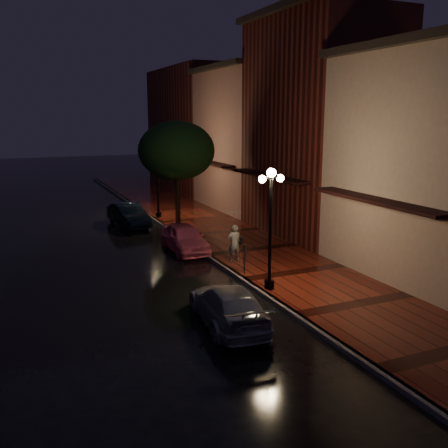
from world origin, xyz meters
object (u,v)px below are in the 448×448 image
woman_with_umbrella (234,228)px  parking_meter (245,256)px  streetlamp_near (270,221)px  silver_car (228,305)px  navy_car (128,215)px  street_tree (177,153)px  pink_car (185,238)px  streetlamp_far (157,177)px

woman_with_umbrella → parking_meter: size_ratio=1.92×
woman_with_umbrella → parking_meter: woman_with_umbrella is taller
streetlamp_near → silver_car: streetlamp_near is taller
streetlamp_near → navy_car: (-2.11, 12.85, -1.95)m
navy_car → silver_car: navy_car is taller
woman_with_umbrella → navy_car: bearing=-65.4°
navy_car → woman_with_umbrella: bearing=-82.5°
street_tree → pink_car: street_tree is taller
silver_car → parking_meter: 4.57m
streetlamp_far → silver_car: size_ratio=1.04×
streetlamp_near → woman_with_umbrella: (0.25, 3.52, -0.98)m
streetlamp_far → parking_meter: streetlamp_far is taller
silver_car → pink_car: bearing=-94.0°
streetlamp_near → street_tree: (0.26, 10.99, 1.64)m
streetlamp_far → silver_car: streetlamp_far is taller
streetlamp_near → street_tree: 11.12m
silver_car → woman_with_umbrella: bearing=-110.2°
woman_with_umbrella → parking_meter: 1.84m
streetlamp_far → street_tree: size_ratio=0.74×
streetlamp_near → woman_with_umbrella: 3.66m
street_tree → parking_meter: bearing=-92.0°
streetlamp_far → parking_meter: 12.24m
navy_car → silver_car: 14.83m
pink_car → navy_car: (-1.16, 6.43, -0.00)m
pink_car → navy_car: size_ratio=0.97×
pink_car → street_tree: bearing=76.4°
pink_car → navy_car: 6.53m
streetlamp_near → street_tree: bearing=88.7°
streetlamp_far → parking_meter: (-0.06, -12.12, -1.75)m
pink_car → silver_car: size_ratio=0.92×
pink_car → parking_meter: bearing=-77.8°
streetlamp_far → street_tree: 3.44m
streetlamp_far → navy_car: 3.09m
streetlamp_near → silver_car: 3.76m
navy_car → parking_meter: size_ratio=3.38×
navy_car → silver_car: (-0.39, -14.83, -0.04)m
streetlamp_far → street_tree: street_tree is taller
streetlamp_far → woman_with_umbrella: size_ratio=1.93×
streetlamp_far → parking_meter: size_ratio=3.71×
streetlamp_near → parking_meter: streetlamp_near is taller
street_tree → woman_with_umbrella: size_ratio=2.60×
woman_with_umbrella → streetlamp_near: bearing=96.4°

